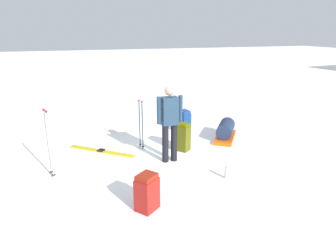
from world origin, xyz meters
TOP-DOWN VIEW (x-y plane):
  - ground_plane at (0.00, 0.00)m, footprint 80.00×80.00m
  - skier_standing at (0.36, -0.08)m, footprint 0.22×0.57m
  - ski_pair_near at (-0.69, -1.46)m, footprint 1.30×1.47m
  - backpack_large_dark at (-1.37, 0.95)m, footprint 0.38×0.31m
  - backpack_bright at (-0.17, 0.40)m, footprint 0.46×0.45m
  - backpack_small_spare at (2.05, -1.05)m, footprint 0.43×0.44m
  - ski_poles_planted_near at (0.31, -2.53)m, footprint 0.23×0.12m
  - ski_poles_planted_far at (-0.60, -0.49)m, footprint 0.20×0.11m
  - gear_sled at (-0.53, 1.80)m, footprint 1.21×1.06m
  - thermos_bottle at (1.50, 0.70)m, footprint 0.07×0.07m

SIDE VIEW (x-z plane):
  - ground_plane at x=0.00m, z-range 0.00..0.00m
  - ski_pair_near at x=-0.69m, z-range -0.01..0.04m
  - thermos_bottle at x=1.50m, z-range 0.00..0.26m
  - gear_sled at x=-0.53m, z-range -0.02..0.47m
  - backpack_small_spare at x=2.05m, z-range -0.01..0.61m
  - backpack_large_dark at x=-1.37m, z-range -0.01..0.64m
  - backpack_bright at x=-0.17m, z-range -0.01..0.67m
  - ski_poles_planted_far at x=-0.60m, z-range 0.07..1.28m
  - ski_poles_planted_near at x=0.31m, z-range 0.07..1.45m
  - skier_standing at x=0.36m, z-range 0.10..1.80m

